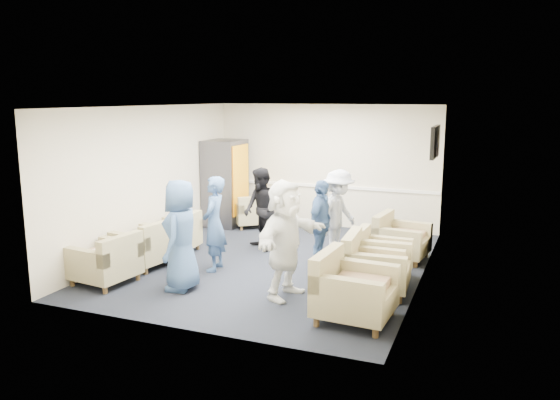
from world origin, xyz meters
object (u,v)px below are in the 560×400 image
at_px(person_front_left, 181,235).
at_px(armchair_left_mid, 147,247).
at_px(armchair_right_near, 350,292).
at_px(armchair_corner, 253,213).
at_px(person_back_left, 261,209).
at_px(vending_machine, 225,183).
at_px(person_mid_right, 321,223).
at_px(armchair_left_far, 176,236).
at_px(person_mid_left, 214,224).
at_px(armchair_right_far, 399,240).
at_px(armchair_right_midfar, 378,259).
at_px(armchair_left_near, 107,263).
at_px(person_front_right, 285,239).
at_px(person_back_right, 338,214).
at_px(armchair_right_midnear, 373,267).

bearing_deg(person_front_left, armchair_left_mid, -133.38).
bearing_deg(armchair_right_near, armchair_corner, 41.62).
bearing_deg(person_front_left, armchair_corner, 179.15).
distance_m(person_front_left, person_back_left, 2.40).
distance_m(armchair_right_near, vending_machine, 5.77).
xyz_separation_m(vending_machine, person_mid_right, (2.89, -2.11, -0.22)).
distance_m(person_front_left, person_mid_right, 2.45).
height_order(armchair_left_mid, person_front_left, person_front_left).
bearing_deg(armchair_corner, armchair_left_far, 41.32).
height_order(armchair_left_mid, person_mid_left, person_mid_left).
distance_m(armchair_left_far, person_mid_left, 1.39).
bearing_deg(armchair_right_far, armchair_right_midfar, -177.93).
relative_size(armchair_left_near, armchair_right_far, 0.98).
distance_m(armchair_left_far, person_front_right, 3.06).
bearing_deg(armchair_right_far, person_back_right, 112.76).
relative_size(armchair_left_mid, armchair_right_midnear, 1.00).
height_order(person_mid_right, person_front_right, person_front_right).
bearing_deg(person_front_right, person_back_left, 43.27).
bearing_deg(armchair_left_mid, armchair_left_near, 6.83).
distance_m(armchair_right_midfar, person_mid_left, 2.73).
bearing_deg(person_back_left, person_back_right, 44.24).
relative_size(armchair_corner, person_front_right, 0.63).
bearing_deg(armchair_right_near, person_front_left, 89.17).
distance_m(armchair_left_mid, person_mid_left, 1.27).
distance_m(armchair_left_mid, armchair_left_far, 0.87).
height_order(person_front_left, person_back_left, person_front_left).
height_order(vending_machine, person_back_left, vending_machine).
xyz_separation_m(armchair_right_far, person_mid_left, (-2.76, -1.75, 0.45)).
height_order(person_back_left, person_front_right, person_front_right).
height_order(armchair_left_near, person_back_right, person_back_right).
relative_size(vending_machine, person_back_left, 1.23).
bearing_deg(armchair_right_near, person_mid_right, 30.61).
relative_size(armchair_left_mid, person_back_left, 0.63).
bearing_deg(vending_machine, armchair_left_mid, -87.38).
bearing_deg(vending_machine, armchair_right_far, -16.73).
height_order(armchair_left_mid, armchair_right_midnear, armchair_right_midnear).
height_order(armchair_left_near, person_back_left, person_back_left).
relative_size(armchair_left_near, armchair_right_midnear, 0.97).
height_order(armchair_left_mid, armchair_corner, armchair_left_mid).
distance_m(armchair_right_near, person_front_left, 2.69).
relative_size(armchair_right_midnear, armchair_corner, 0.90).
relative_size(armchair_right_near, person_back_right, 0.63).
bearing_deg(armchair_right_midfar, armchair_left_near, 115.26).
height_order(armchair_left_far, armchair_right_far, armchair_right_far).
relative_size(armchair_right_far, person_back_right, 0.61).
xyz_separation_m(armchair_right_midfar, armchair_right_far, (0.12, 1.23, 0.01)).
bearing_deg(armchair_right_midnear, person_front_left, 105.80).
bearing_deg(vending_machine, armchair_right_midnear, -37.18).
bearing_deg(armchair_right_near, person_front_right, 70.21).
relative_size(armchair_left_mid, armchair_left_far, 1.17).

